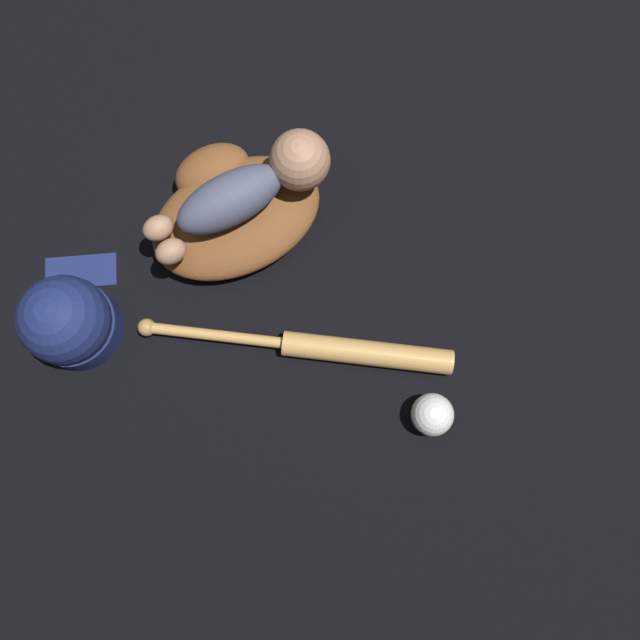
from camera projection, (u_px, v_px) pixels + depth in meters
ground_plane at (250, 234)px, 1.23m from camera, size 6.00×6.00×0.00m
baseball_glove at (232, 210)px, 1.20m from camera, size 0.40×0.35×0.09m
baby_figure at (253, 187)px, 1.11m from camera, size 0.36×0.21×0.11m
baseball_bat at (336, 349)px, 1.16m from camera, size 0.35×0.51×0.05m
baseball at (432, 415)px, 1.12m from camera, size 0.08×0.08×0.08m
baseball_cap at (68, 321)px, 1.13m from camera, size 0.23×0.23×0.16m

